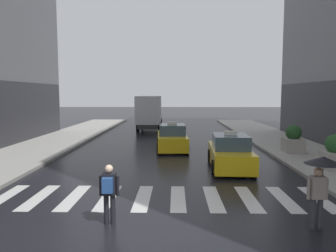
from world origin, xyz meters
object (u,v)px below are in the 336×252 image
Objects in this scene: taxi_second at (172,138)px; planter_near_corner at (335,153)px; box_truck at (150,111)px; pedestrian_with_umbrella at (321,172)px; pedestrian_with_backpack at (109,190)px; taxi_lead at (230,153)px; planter_mid_block at (293,140)px.

taxi_second is 2.89× the size of planter_near_corner.
pedestrian_with_umbrella is (6.31, -23.09, -0.34)m from box_truck.
pedestrian_with_umbrella is 5.63m from pedestrian_with_backpack.
planter_near_corner is at bearing -38.55° from taxi_second.
taxi_lead and taxi_second have the same top height.
planter_near_corner reaches higher than pedestrian_with_backpack.
taxi_lead is at bearing 99.50° from pedestrian_with_umbrella.
pedestrian_with_umbrella is 1.21× the size of planter_near_corner.
box_truck is 23.94m from pedestrian_with_umbrella.
taxi_second is at bearing 118.94° from taxi_lead.
taxi_lead is at bearing -61.06° from taxi_second.
pedestrian_with_umbrella is 7.13m from planter_near_corner.
pedestrian_with_backpack is at bearing -146.09° from planter_near_corner.
taxi_lead is 2.88× the size of planter_mid_block.
pedestrian_with_umbrella reaches higher than planter_near_corner.
box_truck reaches higher than taxi_lead.
planter_mid_block is at bearing 73.56° from pedestrian_with_umbrella.
pedestrian_with_backpack is at bearing -122.86° from taxi_lead.
taxi_lead is 4.67m from planter_near_corner.
taxi_second is at bearing -78.14° from box_truck.
box_truck is at bearing 91.79° from pedestrian_with_backpack.
pedestrian_with_backpack is (-5.60, 0.16, -0.54)m from pedestrian_with_umbrella.
box_truck is at bearing 101.86° from taxi_second.
box_truck is 15.70m from planter_mid_block.
planter_mid_block reaches higher than pedestrian_with_backpack.
pedestrian_with_umbrella is 1.21× the size of planter_mid_block.
taxi_lead is 1.00× the size of taxi_second.
box_truck reaches higher than planter_mid_block.
taxi_lead is 7.15m from pedestrian_with_umbrella.
planter_mid_block is (7.14, -1.56, 0.15)m from taxi_second.
taxi_second is at bearing 141.45° from planter_near_corner.
box_truck is (-2.30, 10.94, 1.13)m from taxi_second.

